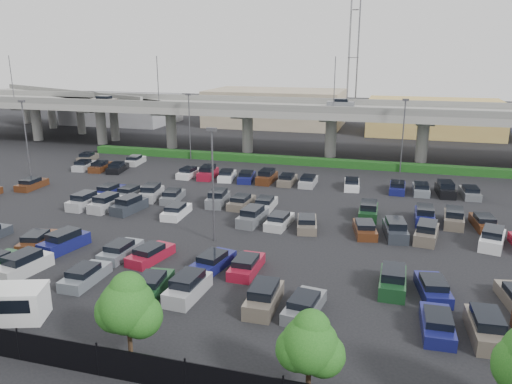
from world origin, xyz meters
TOP-DOWN VIEW (x-y plane):
  - ground at (0.00, 0.00)m, footprint 280.00×280.00m
  - overpass at (-0.22, 32.01)m, footprint 150.00×13.00m
  - on_ramp at (-52.10, 43.05)m, footprint 50.93×30.13m
  - hedge at (0.00, 25.00)m, footprint 66.00×1.60m
  - fence at (-0.05, -28.00)m, footprint 70.00×0.10m
  - tree_row at (0.70, -26.53)m, footprint 65.07×3.66m
  - parked_cars at (0.02, -3.93)m, footprint 63.01×41.65m
  - light_poles at (-4.13, 2.00)m, footprint 66.90×48.38m
  - distant_buildings at (12.38, 61.81)m, footprint 138.00×24.00m
  - comm_tower at (4.00, 74.00)m, footprint 2.40×2.40m

SIDE VIEW (x-z plane):
  - ground at x=0.00m, z-range 0.00..0.00m
  - hedge at x=0.00m, z-range 0.00..1.10m
  - parked_cars at x=0.02m, z-range -0.21..1.46m
  - fence at x=-0.05m, z-range -0.10..1.90m
  - tree_row at x=0.70m, z-range 0.55..6.49m
  - distant_buildings at x=12.38m, z-range -0.76..8.24m
  - light_poles at x=-4.13m, z-range 1.09..11.39m
  - on_ramp at x=-52.10m, z-range 2.46..11.26m
  - overpass at x=-0.22m, z-range -0.93..14.87m
  - comm_tower at x=4.00m, z-range 0.61..30.61m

